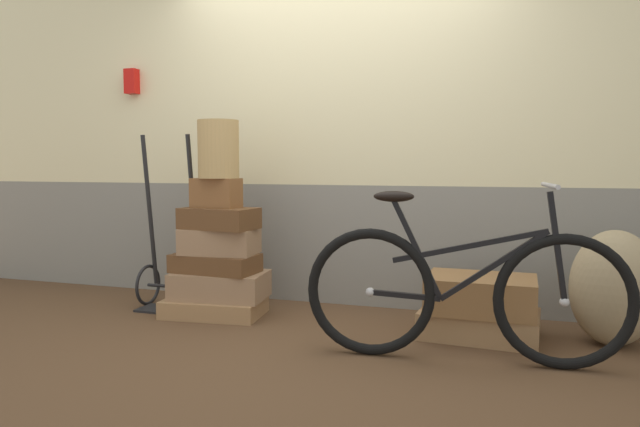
# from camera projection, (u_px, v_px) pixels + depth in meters

# --- Properties ---
(ground) EXTENTS (9.60, 5.20, 0.06)m
(ground) POSITION_uv_depth(u_px,v_px,m) (304.00, 336.00, 3.64)
(ground) COLOR #513823
(station_building) EXTENTS (7.60, 0.74, 2.87)m
(station_building) POSITION_uv_depth(u_px,v_px,m) (342.00, 113.00, 4.31)
(station_building) COLOR gray
(station_building) RESTS_ON ground
(suitcase_0) EXTENTS (0.71, 0.48, 0.12)m
(suitcase_0) POSITION_uv_depth(u_px,v_px,m) (214.00, 307.00, 4.02)
(suitcase_0) COLOR #9E754C
(suitcase_0) RESTS_ON ground
(suitcase_1) EXTENTS (0.68, 0.44, 0.18)m
(suitcase_1) POSITION_uv_depth(u_px,v_px,m) (220.00, 285.00, 4.02)
(suitcase_1) COLOR #937051
(suitcase_1) RESTS_ON suitcase_0
(suitcase_2) EXTENTS (0.61, 0.35, 0.13)m
(suitcase_2) POSITION_uv_depth(u_px,v_px,m) (215.00, 263.00, 4.00)
(suitcase_2) COLOR brown
(suitcase_2) RESTS_ON suitcase_1
(suitcase_3) EXTENTS (0.53, 0.36, 0.18)m
(suitcase_3) POSITION_uv_depth(u_px,v_px,m) (220.00, 241.00, 4.01)
(suitcase_3) COLOR #937051
(suitcase_3) RESTS_ON suitcase_2
(suitcase_4) EXTENTS (0.54, 0.35, 0.15)m
(suitcase_4) POSITION_uv_depth(u_px,v_px,m) (219.00, 218.00, 3.97)
(suitcase_4) COLOR brown
(suitcase_4) RESTS_ON suitcase_3
(suitcase_5) EXTENTS (0.34, 0.21, 0.20)m
(suitcase_5) POSITION_uv_depth(u_px,v_px,m) (216.00, 193.00, 3.97)
(suitcase_5) COLOR brown
(suitcase_5) RESTS_ON suitcase_4
(suitcase_6) EXTENTS (0.73, 0.50, 0.16)m
(suitcase_6) POSITION_uv_depth(u_px,v_px,m) (479.00, 324.00, 3.51)
(suitcase_6) COLOR #9E754C
(suitcase_6) RESTS_ON ground
(suitcase_7) EXTENTS (0.65, 0.46, 0.22)m
(suitcase_7) POSITION_uv_depth(u_px,v_px,m) (481.00, 294.00, 3.47)
(suitcase_7) COLOR olive
(suitcase_7) RESTS_ON suitcase_6
(wicker_basket) EXTENTS (0.28, 0.28, 0.40)m
(wicker_basket) POSITION_uv_depth(u_px,v_px,m) (218.00, 149.00, 3.94)
(wicker_basket) COLOR tan
(wicker_basket) RESTS_ON suitcase_5
(luggage_trolley) EXTENTS (0.45, 0.37, 1.27)m
(luggage_trolley) POSITION_uv_depth(u_px,v_px,m) (171.00, 270.00, 4.21)
(luggage_trolley) COLOR black
(luggage_trolley) RESTS_ON ground
(burlap_sack) EXTENTS (0.49, 0.42, 0.68)m
(burlap_sack) POSITION_uv_depth(u_px,v_px,m) (614.00, 288.00, 3.33)
(burlap_sack) COLOR #9E8966
(burlap_sack) RESTS_ON ground
(bicycle) EXTENTS (1.71, 0.46, 0.96)m
(bicycle) POSITION_uv_depth(u_px,v_px,m) (463.00, 293.00, 3.05)
(bicycle) COLOR black
(bicycle) RESTS_ON ground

